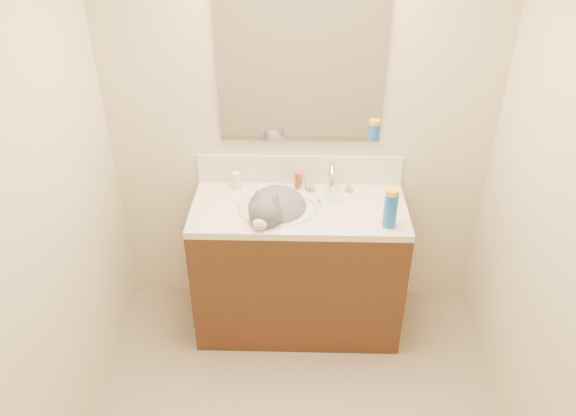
# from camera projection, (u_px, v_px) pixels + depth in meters

# --- Properties ---
(room_shell) EXTENTS (2.24, 2.54, 2.52)m
(room_shell) POSITION_uv_depth(u_px,v_px,m) (298.00, 204.00, 1.96)
(room_shell) COLOR beige
(room_shell) RESTS_ON ground
(vanity_cabinet) EXTENTS (1.20, 0.55, 0.82)m
(vanity_cabinet) POSITION_uv_depth(u_px,v_px,m) (298.00, 270.00, 3.36)
(vanity_cabinet) COLOR #432312
(vanity_cabinet) RESTS_ON ground
(counter_slab) EXTENTS (1.20, 0.55, 0.04)m
(counter_slab) POSITION_uv_depth(u_px,v_px,m) (299.00, 209.00, 3.13)
(counter_slab) COLOR beige
(counter_slab) RESTS_ON vanity_cabinet
(basin) EXTENTS (0.45, 0.36, 0.14)m
(basin) POSITION_uv_depth(u_px,v_px,m) (277.00, 219.00, 3.14)
(basin) COLOR silver
(basin) RESTS_ON vanity_cabinet
(faucet) EXTENTS (0.28, 0.20, 0.21)m
(faucet) POSITION_uv_depth(u_px,v_px,m) (331.00, 181.00, 3.19)
(faucet) COLOR silver
(faucet) RESTS_ON counter_slab
(cat) EXTENTS (0.44, 0.51, 0.35)m
(cat) POSITION_uv_depth(u_px,v_px,m) (275.00, 211.00, 3.10)
(cat) COLOR #524F52
(cat) RESTS_ON basin
(backsplash) EXTENTS (1.20, 0.02, 0.18)m
(backsplash) POSITION_uv_depth(u_px,v_px,m) (300.00, 169.00, 3.29)
(backsplash) COLOR silver
(backsplash) RESTS_ON counter_slab
(mirror) EXTENTS (0.90, 0.02, 0.80)m
(mirror) POSITION_uv_depth(u_px,v_px,m) (301.00, 72.00, 2.98)
(mirror) COLOR white
(mirror) RESTS_ON room_shell
(pill_bottle) EXTENTS (0.07, 0.07, 0.10)m
(pill_bottle) POSITION_uv_depth(u_px,v_px,m) (236.00, 180.00, 3.26)
(pill_bottle) COLOR silver
(pill_bottle) RESTS_ON counter_slab
(pill_label) EXTENTS (0.07, 0.07, 0.04)m
(pill_label) POSITION_uv_depth(u_px,v_px,m) (236.00, 182.00, 3.27)
(pill_label) COLOR orange
(pill_label) RESTS_ON pill_bottle
(silver_jar) EXTENTS (0.06, 0.06, 0.06)m
(silver_jar) POSITION_uv_depth(u_px,v_px,m) (303.00, 183.00, 3.27)
(silver_jar) COLOR #B7B7BC
(silver_jar) RESTS_ON counter_slab
(amber_bottle) EXTENTS (0.05, 0.05, 0.10)m
(amber_bottle) POSITION_uv_depth(u_px,v_px,m) (298.00, 180.00, 3.26)
(amber_bottle) COLOR #C34416
(amber_bottle) RESTS_ON counter_slab
(toothbrush) EXTENTS (0.07, 0.14, 0.01)m
(toothbrush) POSITION_uv_depth(u_px,v_px,m) (320.00, 202.00, 3.15)
(toothbrush) COLOR silver
(toothbrush) RESTS_ON counter_slab
(toothbrush_head) EXTENTS (0.02, 0.03, 0.02)m
(toothbrush_head) POSITION_uv_depth(u_px,v_px,m) (320.00, 202.00, 3.15)
(toothbrush_head) COLOR #647ED6
(toothbrush_head) RESTS_ON counter_slab
(spray_can) EXTENTS (0.09, 0.09, 0.20)m
(spray_can) POSITION_uv_depth(u_px,v_px,m) (390.00, 210.00, 2.91)
(spray_can) COLOR blue
(spray_can) RESTS_ON counter_slab
(spray_cap) EXTENTS (0.09, 0.09, 0.04)m
(spray_cap) POSITION_uv_depth(u_px,v_px,m) (392.00, 193.00, 2.85)
(spray_cap) COLOR yellow
(spray_cap) RESTS_ON spray_can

